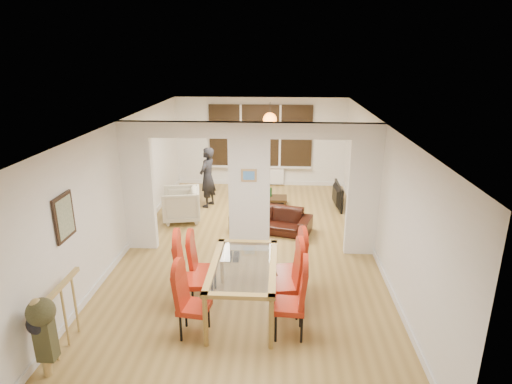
# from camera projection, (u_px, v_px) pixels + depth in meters

# --- Properties ---
(floor) EXTENTS (5.00, 9.00, 0.01)m
(floor) POSITION_uv_depth(u_px,v_px,m) (250.00, 249.00, 8.73)
(floor) COLOR olive
(floor) RESTS_ON ground
(room_walls) EXTENTS (5.00, 9.00, 2.60)m
(room_walls) POSITION_uv_depth(u_px,v_px,m) (249.00, 189.00, 8.32)
(room_walls) COLOR silver
(room_walls) RESTS_ON floor
(divider_wall) EXTENTS (5.00, 0.18, 2.60)m
(divider_wall) POSITION_uv_depth(u_px,v_px,m) (249.00, 189.00, 8.32)
(divider_wall) COLOR white
(divider_wall) RESTS_ON floor
(bay_window_blinds) EXTENTS (3.00, 0.08, 1.80)m
(bay_window_blinds) POSITION_uv_depth(u_px,v_px,m) (260.00, 136.00, 12.47)
(bay_window_blinds) COLOR black
(bay_window_blinds) RESTS_ON room_walls
(radiator) EXTENTS (1.40, 0.08, 0.50)m
(radiator) POSITION_uv_depth(u_px,v_px,m) (260.00, 176.00, 12.81)
(radiator) COLOR white
(radiator) RESTS_ON floor
(pendant_light) EXTENTS (0.36, 0.36, 0.36)m
(pendant_light) POSITION_uv_depth(u_px,v_px,m) (270.00, 119.00, 11.17)
(pendant_light) COLOR orange
(pendant_light) RESTS_ON room_walls
(stair_newel) EXTENTS (0.40, 1.20, 1.10)m
(stair_newel) POSITION_uv_depth(u_px,v_px,m) (62.00, 314.00, 5.65)
(stair_newel) COLOR tan
(stair_newel) RESTS_ON floor
(wall_poster) EXTENTS (0.04, 0.52, 0.67)m
(wall_poster) POSITION_uv_depth(u_px,v_px,m) (64.00, 217.00, 6.09)
(wall_poster) COLOR gray
(wall_poster) RESTS_ON room_walls
(pillar_photo) EXTENTS (0.30, 0.03, 0.25)m
(pillar_photo) POSITION_uv_depth(u_px,v_px,m) (249.00, 175.00, 8.13)
(pillar_photo) COLOR #4C8CD8
(pillar_photo) RESTS_ON divider_wall
(dining_table) EXTENTS (0.99, 1.76, 0.82)m
(dining_table) POSITION_uv_depth(u_px,v_px,m) (244.00, 288.00, 6.51)
(dining_table) COLOR olive
(dining_table) RESTS_ON floor
(dining_chair_la) EXTENTS (0.47, 0.47, 1.03)m
(dining_chair_la) POSITION_uv_depth(u_px,v_px,m) (194.00, 302.00, 5.96)
(dining_chair_la) COLOR #9E2210
(dining_chair_la) RESTS_ON floor
(dining_chair_lb) EXTENTS (0.51, 0.51, 1.18)m
(dining_chair_lb) POSITION_uv_depth(u_px,v_px,m) (193.00, 276.00, 6.53)
(dining_chair_lb) COLOR #9E2210
(dining_chair_lb) RESTS_ON floor
(dining_chair_lc) EXTENTS (0.41, 0.41, 1.01)m
(dining_chair_lc) POSITION_uv_depth(u_px,v_px,m) (203.00, 266.00, 6.98)
(dining_chair_lc) COLOR #9E2210
(dining_chair_lc) RESTS_ON floor
(dining_chair_ra) EXTENTS (0.46, 0.46, 1.09)m
(dining_chair_ra) POSITION_uv_depth(u_px,v_px,m) (289.00, 300.00, 5.95)
(dining_chair_ra) COLOR #9E2210
(dining_chair_ra) RESTS_ON floor
(dining_chair_rb) EXTENTS (0.51, 0.51, 1.11)m
(dining_chair_rb) POSITION_uv_depth(u_px,v_px,m) (285.00, 280.00, 6.46)
(dining_chair_rb) COLOR #9E2210
(dining_chair_rb) RESTS_ON floor
(dining_chair_rc) EXTENTS (0.51, 0.51, 1.09)m
(dining_chair_rc) POSITION_uv_depth(u_px,v_px,m) (289.00, 267.00, 6.89)
(dining_chair_rc) COLOR #9E2210
(dining_chair_rc) RESTS_ON floor
(sofa) EXTENTS (1.90, 1.13, 0.52)m
(sofa) POSITION_uv_depth(u_px,v_px,m) (271.00, 219.00, 9.60)
(sofa) COLOR black
(sofa) RESTS_ON floor
(armchair) EXTENTS (0.99, 1.01, 0.79)m
(armchair) POSITION_uv_depth(u_px,v_px,m) (181.00, 205.00, 10.12)
(armchair) COLOR beige
(armchair) RESTS_ON floor
(person) EXTENTS (0.66, 0.54, 1.56)m
(person) POSITION_uv_depth(u_px,v_px,m) (208.00, 177.00, 10.93)
(person) COLOR black
(person) RESTS_ON floor
(television) EXTENTS (1.07, 0.19, 0.61)m
(television) POSITION_uv_depth(u_px,v_px,m) (334.00, 196.00, 11.02)
(television) COLOR black
(television) RESTS_ON floor
(coffee_table) EXTENTS (1.09, 0.69, 0.23)m
(coffee_table) POSITION_uv_depth(u_px,v_px,m) (268.00, 201.00, 11.17)
(coffee_table) COLOR black
(coffee_table) RESTS_ON floor
(bottle) EXTENTS (0.06, 0.06, 0.26)m
(bottle) POSITION_uv_depth(u_px,v_px,m) (271.00, 192.00, 11.15)
(bottle) COLOR #143F19
(bottle) RESTS_ON coffee_table
(bowl) EXTENTS (0.20, 0.20, 0.05)m
(bowl) POSITION_uv_depth(u_px,v_px,m) (266.00, 196.00, 11.10)
(bowl) COLOR black
(bowl) RESTS_ON coffee_table
(shoes) EXTENTS (0.26, 0.28, 0.11)m
(shoes) POSITION_uv_depth(u_px,v_px,m) (232.00, 257.00, 8.28)
(shoes) COLOR black
(shoes) RESTS_ON floor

